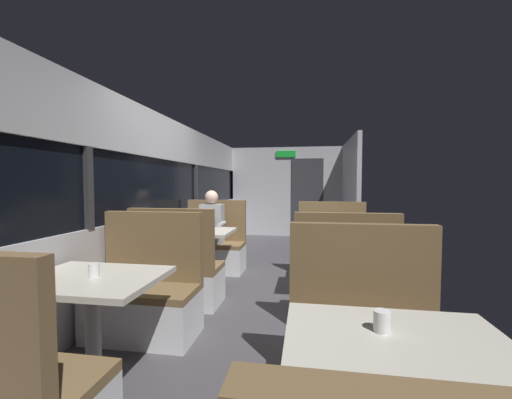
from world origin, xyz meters
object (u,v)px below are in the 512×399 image
object	(u,v)px
bench_mid_window_facing_end	(178,276)
dining_table_front_aisle	(399,368)
bench_mid_window_facing_entry	(214,250)
dining_table_rear_aisle	(337,245)
dining_table_mid_window	(199,238)
bench_rear_aisle_facing_entry	(332,257)
coffee_cup_secondary	(382,321)
bench_front_aisle_facing_entry	(365,351)
coffee_cup_primary	(94,270)
dining_table_near_window	(92,291)
bench_rear_aisle_facing_end	(344,290)
seated_passenger	(212,237)
bench_near_window_facing_entry	(145,299)

from	to	relation	value
bench_mid_window_facing_end	dining_table_front_aisle	bearing A→B (deg)	-48.43
bench_mid_window_facing_entry	dining_table_rear_aisle	distance (m)	2.03
bench_mid_window_facing_entry	dining_table_front_aisle	bearing A→B (deg)	-62.35
dining_table_mid_window	dining_table_front_aisle	world-z (taller)	same
bench_rear_aisle_facing_entry	coffee_cup_secondary	distance (m)	3.17
bench_mid_window_facing_entry	bench_front_aisle_facing_entry	size ratio (longest dim) A/B	1.00
dining_table_front_aisle	coffee_cup_primary	xyz separation A→B (m)	(-1.77, 0.60, 0.15)
dining_table_near_window	dining_table_front_aisle	size ratio (longest dim) A/B	1.00
dining_table_front_aisle	bench_rear_aisle_facing_entry	size ratio (longest dim) A/B	0.82
bench_mid_window_facing_end	bench_rear_aisle_facing_end	xyz separation A→B (m)	(1.79, -0.20, 0.00)
bench_mid_window_facing_end	bench_mid_window_facing_entry	world-z (taller)	same
dining_table_rear_aisle	bench_front_aisle_facing_entry	bearing A→B (deg)	-90.00
coffee_cup_secondary	dining_table_mid_window	bearing A→B (deg)	123.50
coffee_cup_primary	coffee_cup_secondary	size ratio (longest dim) A/B	1.00
dining_table_near_window	seated_passenger	bearing A→B (deg)	90.00
bench_mid_window_facing_entry	bench_front_aisle_facing_entry	world-z (taller)	same
bench_rear_aisle_facing_entry	dining_table_mid_window	bearing A→B (deg)	-164.41
bench_mid_window_facing_end	bench_mid_window_facing_entry	bearing A→B (deg)	90.00
dining_table_rear_aisle	coffee_cup_secondary	xyz separation A→B (m)	(-0.05, -2.43, 0.15)
seated_passenger	coffee_cup_primary	distance (m)	2.76
bench_front_aisle_facing_entry	bench_rear_aisle_facing_entry	world-z (taller)	same
bench_near_window_facing_entry	coffee_cup_primary	world-z (taller)	bench_near_window_facing_entry
dining_table_near_window	coffee_cup_secondary	world-z (taller)	coffee_cup_secondary
dining_table_mid_window	dining_table_rear_aisle	world-z (taller)	same
bench_near_window_facing_entry	bench_rear_aisle_facing_end	size ratio (longest dim) A/B	1.00
dining_table_front_aisle	bench_rear_aisle_facing_entry	bearing A→B (deg)	90.00
dining_table_near_window	bench_rear_aisle_facing_end	world-z (taller)	bench_rear_aisle_facing_end
bench_mid_window_facing_end	bench_rear_aisle_facing_entry	world-z (taller)	same
bench_near_window_facing_entry	bench_front_aisle_facing_entry	size ratio (longest dim) A/B	1.00
bench_near_window_facing_entry	bench_mid_window_facing_entry	xyz separation A→B (m)	(0.00, 2.12, 0.00)
bench_mid_window_facing_entry	dining_table_front_aisle	size ratio (longest dim) A/B	1.22
dining_table_near_window	bench_rear_aisle_facing_end	xyz separation A→B (m)	(1.79, 1.22, -0.31)
bench_mid_window_facing_entry	dining_table_rear_aisle	size ratio (longest dim) A/B	1.22
bench_mid_window_facing_entry	coffee_cup_primary	bearing A→B (deg)	-89.65
dining_table_mid_window	bench_rear_aisle_facing_entry	bearing A→B (deg)	15.59
bench_near_window_facing_entry	seated_passenger	xyz separation A→B (m)	(0.00, 2.05, 0.21)
coffee_cup_primary	seated_passenger	bearing A→B (deg)	90.36
bench_mid_window_facing_entry	bench_rear_aisle_facing_entry	bearing A→B (deg)	-6.38
dining_table_mid_window	bench_rear_aisle_facing_end	size ratio (longest dim) A/B	0.82
dining_table_near_window	dining_table_mid_window	distance (m)	2.12
seated_passenger	coffee_cup_secondary	size ratio (longest dim) A/B	14.00
dining_table_mid_window	bench_mid_window_facing_end	bearing A→B (deg)	-90.00
dining_table_near_window	dining_table_front_aisle	xyz separation A→B (m)	(1.79, -0.60, 0.00)
coffee_cup_primary	coffee_cup_secondary	bearing A→B (deg)	-16.63
coffee_cup_secondary	seated_passenger	bearing A→B (deg)	118.13
dining_table_near_window	coffee_cup_secondary	xyz separation A→B (m)	(1.74, -0.51, 0.15)
bench_rear_aisle_facing_entry	coffee_cup_secondary	size ratio (longest dim) A/B	12.22
bench_front_aisle_facing_entry	bench_rear_aisle_facing_end	xyz separation A→B (m)	(0.00, 1.12, 0.00)
bench_front_aisle_facing_entry	coffee_cup_secondary	size ratio (longest dim) A/B	12.22
bench_near_window_facing_entry	bench_rear_aisle_facing_entry	xyz separation A→B (m)	(1.79, 1.92, 0.00)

